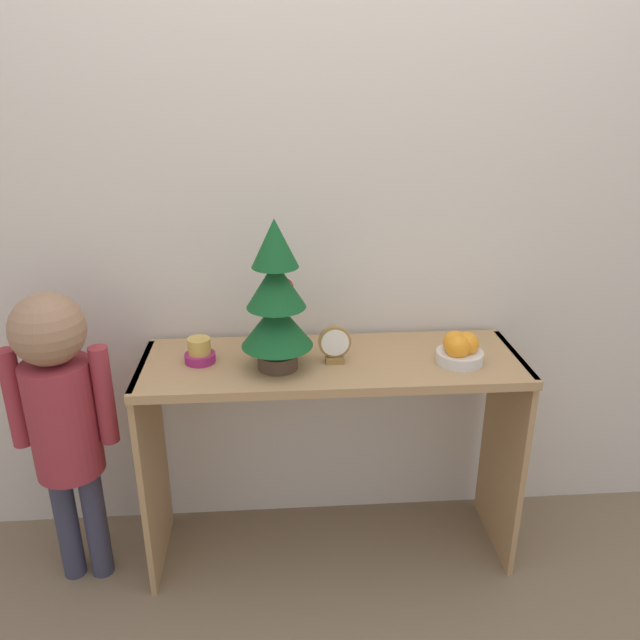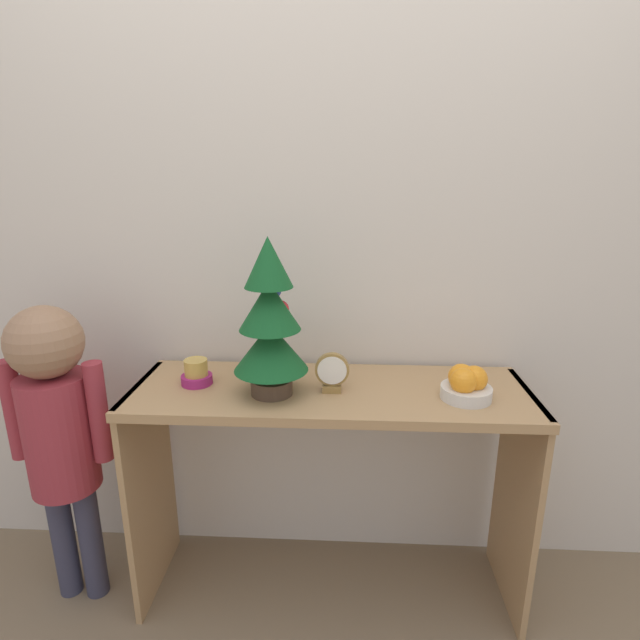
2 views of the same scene
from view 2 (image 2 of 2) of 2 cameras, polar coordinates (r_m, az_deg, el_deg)
The scene contains 8 objects.
ground_plane at distance 1.92m, azimuth 0.75°, elevation -32.57°, with size 12.00×12.00×0.00m, color #7A664C.
back_wall at distance 1.74m, azimuth 1.55°, elevation 9.83°, with size 7.00×0.05×2.50m, color beige.
console_table at distance 1.70m, azimuth 1.13°, elevation -13.27°, with size 1.28×0.43×0.79m.
mini_tree at distance 1.50m, azimuth -5.73°, elevation -0.07°, with size 0.23×0.23×0.49m.
fruit_bowl at distance 1.59m, azimuth 16.37°, elevation -7.02°, with size 0.15×0.15×0.10m.
singing_bowl at distance 1.68m, azimuth -13.94°, elevation -5.96°, with size 0.10×0.10×0.08m.
desk_clock at distance 1.57m, azimuth 1.39°, elevation -6.05°, with size 0.11×0.04×0.13m.
child_figure at distance 1.85m, azimuth -27.81°, elevation -10.05°, with size 0.34×0.23×1.07m.
Camera 2 is at (0.05, -1.26, 1.45)m, focal length 28.00 mm.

